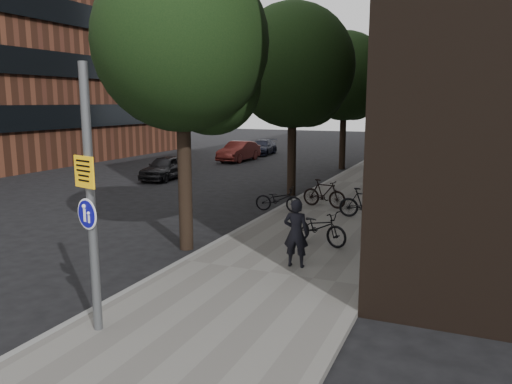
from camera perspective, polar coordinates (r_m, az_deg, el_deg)
The scene contains 15 objects.
ground at distance 8.68m, azimuth -8.50°, elevation -16.32°, with size 120.00×120.00×0.00m, color black.
sidewalk at distance 17.44m, azimuth 9.67°, elevation -2.49°, with size 4.50×60.00×0.12m, color #65625D.
curb_edge at distance 18.08m, azimuth 2.72°, elevation -1.88°, with size 0.15×60.00×0.13m, color slate.
street_tree_near at distance 13.10m, azimuth -7.89°, elevation 15.61°, with size 4.40×4.40×7.50m.
street_tree_mid at distance 20.85m, azimuth 4.54°, elevation 13.66°, with size 5.00×5.00×7.80m.
street_tree_far at distance 29.50m, azimuth 10.28°, elevation 12.53°, with size 5.00×5.00×7.80m.
signpost at distance 8.39m, azimuth -18.36°, elevation -0.87°, with size 0.49×0.17×4.36m.
pedestrian at distance 11.47m, azimuth 4.59°, elevation -4.70°, with size 0.58×0.38×1.58m, color black.
parked_bike_facade_near at distance 13.42m, azimuth 7.11°, elevation -3.99°, with size 0.61×1.76×0.92m, color black.
parked_bike_facade_far at distance 16.64m, azimuth 12.28°, elevation -1.25°, with size 0.46×1.64×0.99m, color black.
parked_bike_curb_near at distance 17.24m, azimuth 2.60°, elevation -0.82°, with size 0.57×1.65×0.87m, color black.
parked_bike_curb_far at distance 18.09m, azimuth 7.79°, elevation -0.16°, with size 0.47×1.67×1.00m, color black.
parked_car_near at distance 25.66m, azimuth -10.32°, elevation 2.78°, with size 1.40×3.49×1.19m, color black.
parked_car_mid at distance 33.05m, azimuth -1.98°, elevation 4.68°, with size 1.38×3.95×1.30m, color maroon.
parked_car_far at distance 37.09m, azimuth 0.70°, elevation 5.13°, with size 1.54×3.78×1.10m, color black.
Camera 1 is at (4.14, -6.57, 3.87)m, focal length 35.00 mm.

